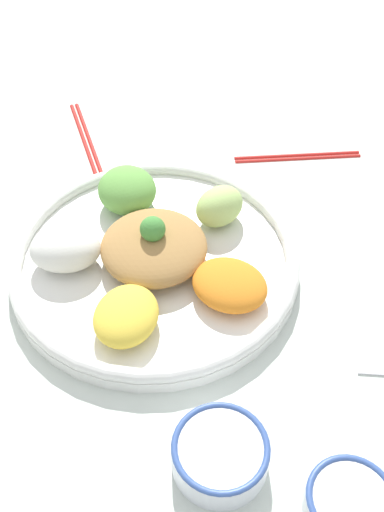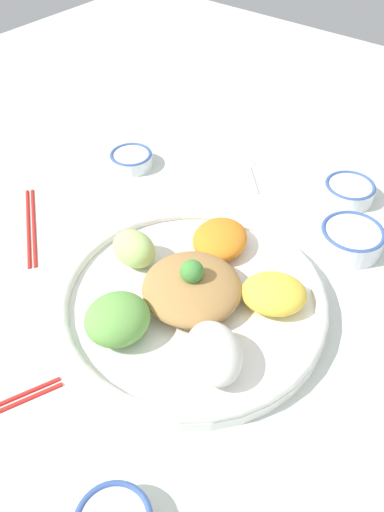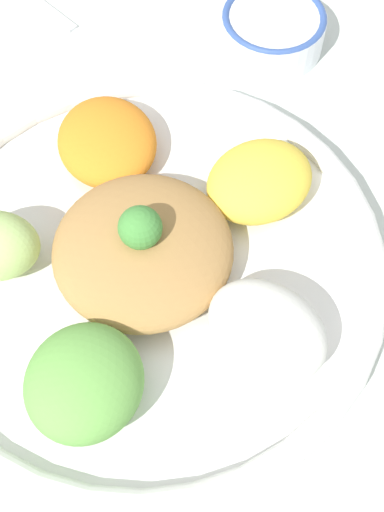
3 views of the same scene
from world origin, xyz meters
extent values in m
plane|color=silver|center=(0.00, 0.00, 0.00)|extent=(2.40, 2.40, 0.00)
cylinder|color=white|center=(0.02, 0.01, 0.01)|extent=(0.42, 0.42, 0.02)
torus|color=white|center=(0.02, 0.01, 0.03)|extent=(0.42, 0.42, 0.02)
ellipsoid|color=yellow|center=(0.09, -0.09, 0.04)|extent=(0.13, 0.13, 0.05)
ellipsoid|color=orange|center=(0.14, 0.04, 0.04)|extent=(0.13, 0.12, 0.04)
ellipsoid|color=#6BAD4C|center=(-0.10, 0.05, 0.05)|extent=(0.12, 0.12, 0.06)
ellipsoid|color=white|center=(-0.06, -0.09, 0.05)|extent=(0.12, 0.13, 0.06)
ellipsoid|color=#AD7F47|center=(0.02, 0.01, 0.05)|extent=(0.15, 0.15, 0.05)
sphere|color=#478E3D|center=(0.02, 0.01, 0.08)|extent=(0.04, 0.04, 0.04)
cylinder|color=white|center=(0.30, -0.12, 0.02)|extent=(0.11, 0.11, 0.04)
torus|color=#38569E|center=(0.30, -0.12, 0.04)|extent=(0.11, 0.11, 0.01)
cylinder|color=white|center=(0.30, -0.12, 0.04)|extent=(0.09, 0.09, 0.00)
cube|color=silver|center=(0.36, 0.12, 0.00)|extent=(0.07, 0.07, 0.01)
camera|label=1|loc=(0.50, -0.34, 0.66)|focal=42.00mm
camera|label=2|loc=(-0.38, -0.31, 0.61)|focal=35.00mm
camera|label=3|loc=(-0.28, -0.02, 0.56)|focal=50.00mm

